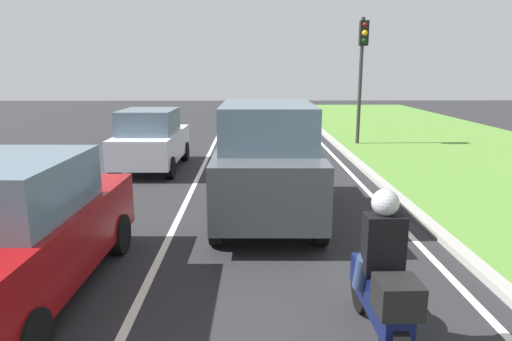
% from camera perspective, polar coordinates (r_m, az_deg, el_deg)
% --- Properties ---
extents(ground_plane, '(60.00, 60.00, 0.00)m').
position_cam_1_polar(ground_plane, '(13.32, -3.92, 0.02)').
color(ground_plane, '#262628').
extents(lane_line_center, '(0.12, 32.00, 0.01)m').
position_cam_1_polar(lane_line_center, '(13.37, -6.92, 0.02)').
color(lane_line_center, silver).
rests_on(lane_line_center, ground).
extents(lane_line_right_edge, '(0.12, 32.00, 0.01)m').
position_cam_1_polar(lane_line_right_edge, '(13.60, 11.40, 0.07)').
color(lane_line_right_edge, silver).
rests_on(lane_line_right_edge, ground).
extents(grass_verge_right, '(9.00, 48.00, 0.06)m').
position_cam_1_polar(grass_verge_right, '(15.39, 29.54, 0.22)').
color(grass_verge_right, '#548433').
rests_on(grass_verge_right, ground).
extents(curb_right, '(0.24, 48.00, 0.12)m').
position_cam_1_polar(curb_right, '(13.70, 13.46, 0.31)').
color(curb_right, '#9E9B93').
rests_on(curb_right, ground).
extents(car_suv_ahead, '(2.03, 4.53, 2.28)m').
position_cam_1_polar(car_suv_ahead, '(8.91, 1.38, 1.37)').
color(car_suv_ahead, '#474C51').
rests_on(car_suv_ahead, ground).
extents(car_sedan_left_lane, '(1.91, 4.33, 1.86)m').
position_cam_1_polar(car_sedan_left_lane, '(6.49, -28.03, -6.77)').
color(car_sedan_left_lane, maroon).
rests_on(car_sedan_left_lane, ground).
extents(car_hatchback_far, '(1.79, 3.73, 1.78)m').
position_cam_1_polar(car_hatchback_far, '(13.66, -13.07, 3.80)').
color(car_hatchback_far, silver).
rests_on(car_hatchback_far, ground).
extents(motorcycle, '(0.41, 1.90, 1.01)m').
position_cam_1_polar(motorcycle, '(5.08, 15.42, -15.27)').
color(motorcycle, '#0C143F').
rests_on(motorcycle, ground).
extents(rider_person, '(0.50, 0.40, 1.16)m').
position_cam_1_polar(rider_person, '(4.87, 15.68, -8.54)').
color(rider_person, black).
rests_on(rider_person, ground).
extents(traffic_light_near_right, '(0.32, 0.50, 4.79)m').
position_cam_1_polar(traffic_light_near_right, '(17.91, 13.22, 13.57)').
color(traffic_light_near_right, '#2D2D2D').
rests_on(traffic_light_near_right, ground).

